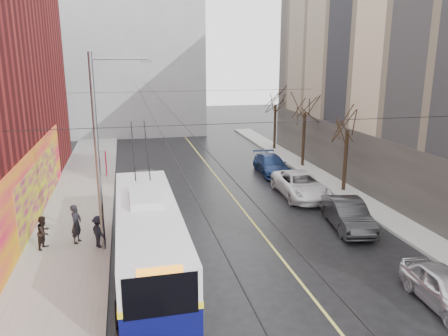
% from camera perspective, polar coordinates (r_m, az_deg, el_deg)
% --- Properties ---
extents(sidewalk_left, '(4.00, 60.00, 0.15)m').
position_cam_1_polar(sidewalk_left, '(23.38, -19.40, -8.41)').
color(sidewalk_left, gray).
rests_on(sidewalk_left, ground).
extents(sidewalk_right, '(2.00, 60.00, 0.15)m').
position_cam_1_polar(sidewalk_right, '(27.09, 19.24, -5.27)').
color(sidewalk_right, gray).
rests_on(sidewalk_right, ground).
extents(lane_line, '(0.12, 50.00, 0.01)m').
position_cam_1_polar(lane_line, '(25.91, 2.52, -5.50)').
color(lane_line, '#BFB74C').
rests_on(lane_line, ground).
extents(building_far, '(20.50, 12.10, 18.00)m').
position_cam_1_polar(building_far, '(54.49, -14.31, 14.13)').
color(building_far, gray).
rests_on(building_far, ground).
extents(streetlight_pole, '(2.65, 0.60, 9.00)m').
position_cam_1_polar(streetlight_pole, '(19.92, -15.82, 2.37)').
color(streetlight_pole, slate).
rests_on(streetlight_pole, ground).
extents(catenary_wires, '(18.00, 60.00, 0.22)m').
position_cam_1_polar(catenary_wires, '(24.52, -7.04, 8.27)').
color(catenary_wires, black).
extents(tree_near, '(3.20, 3.20, 6.40)m').
position_cam_1_polar(tree_near, '(29.34, 15.93, 6.31)').
color(tree_near, black).
rests_on(tree_near, ground).
extents(tree_mid, '(3.20, 3.20, 6.68)m').
position_cam_1_polar(tree_mid, '(35.56, 10.56, 8.38)').
color(tree_mid, black).
rests_on(tree_mid, ground).
extents(tree_far, '(3.20, 3.20, 6.57)m').
position_cam_1_polar(tree_far, '(42.06, 6.77, 9.25)').
color(tree_far, black).
rests_on(tree_far, ground).
extents(pigeons_flying, '(2.24, 2.23, 1.11)m').
position_cam_1_polar(pigeons_flying, '(20.28, -4.38, 11.41)').
color(pigeons_flying, slate).
extents(trolleybus, '(2.83, 11.77, 5.55)m').
position_cam_1_polar(trolleybus, '(18.59, -9.85, -8.82)').
color(trolleybus, '#080A43').
rests_on(trolleybus, ground).
extents(parked_car_a, '(1.88, 4.13, 1.37)m').
position_cam_1_polar(parked_car_a, '(18.15, 26.91, -13.85)').
color(parked_car_a, silver).
rests_on(parked_car_a, ground).
extents(parked_car_b, '(2.35, 4.87, 1.54)m').
position_cam_1_polar(parked_car_b, '(23.90, 15.86, -5.84)').
color(parked_car_b, '#262629').
rests_on(parked_car_b, ground).
extents(parked_car_c, '(2.80, 5.70, 1.56)m').
position_cam_1_polar(parked_car_c, '(28.58, 9.97, -2.17)').
color(parked_car_c, white).
rests_on(parked_car_c, ground).
extents(parked_car_d, '(2.20, 5.05, 1.44)m').
position_cam_1_polar(parked_car_d, '(33.81, 6.22, 0.43)').
color(parked_car_d, navy).
rests_on(parked_car_d, ground).
extents(following_car, '(2.01, 4.72, 1.59)m').
position_cam_1_polar(following_car, '(29.04, -10.21, -1.88)').
color(following_car, '#9A9B9F').
rests_on(following_car, ground).
extents(pedestrian_a, '(0.67, 0.81, 1.89)m').
position_cam_1_polar(pedestrian_a, '(22.02, -18.73, -6.92)').
color(pedestrian_a, black).
rests_on(pedestrian_a, sidewalk_left).
extents(pedestrian_b, '(0.84, 0.93, 1.57)m').
position_cam_1_polar(pedestrian_b, '(21.97, -22.46, -7.76)').
color(pedestrian_b, black).
rests_on(pedestrian_b, sidewalk_left).
extents(pedestrian_c, '(1.00, 1.14, 1.53)m').
position_cam_1_polar(pedestrian_c, '(21.27, -16.05, -7.99)').
color(pedestrian_c, black).
rests_on(pedestrian_c, sidewalk_left).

